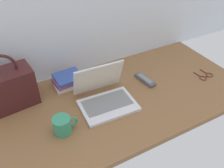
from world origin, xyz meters
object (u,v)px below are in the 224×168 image
object	(u,v)px
remote_control_near	(145,80)
eyeglasses	(206,76)
laptop	(105,96)
coffee_mug	(63,125)
handbag	(6,89)
book_stack	(68,80)

from	to	relation	value
remote_control_near	eyeglasses	size ratio (longest dim) A/B	1.43
laptop	coffee_mug	size ratio (longest dim) A/B	2.49
eyeglasses	handbag	xyz separation A→B (m)	(-1.19, 0.33, 0.11)
coffee_mug	handbag	size ratio (longest dim) A/B	0.39
remote_control_near	book_stack	distance (m)	0.49
coffee_mug	book_stack	distance (m)	0.38
laptop	eyeglasses	size ratio (longest dim) A/B	2.79
eyeglasses	laptop	bearing A→B (deg)	172.12
handbag	laptop	bearing A→B (deg)	-25.32
coffee_mug	remote_control_near	distance (m)	0.63
laptop	remote_control_near	size ratio (longest dim) A/B	1.95
coffee_mug	book_stack	bearing A→B (deg)	65.87
coffee_mug	remote_control_near	bearing A→B (deg)	14.28
laptop	handbag	world-z (taller)	handbag
eyeglasses	book_stack	bearing A→B (deg)	157.58
remote_control_near	eyeglasses	distance (m)	0.42
handbag	book_stack	bearing A→B (deg)	2.86
book_stack	remote_control_near	bearing A→B (deg)	-23.49
eyeglasses	handbag	size ratio (longest dim) A/B	0.35
coffee_mug	remote_control_near	world-z (taller)	coffee_mug
eyeglasses	book_stack	world-z (taller)	book_stack
remote_control_near	eyeglasses	bearing A→B (deg)	-21.17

